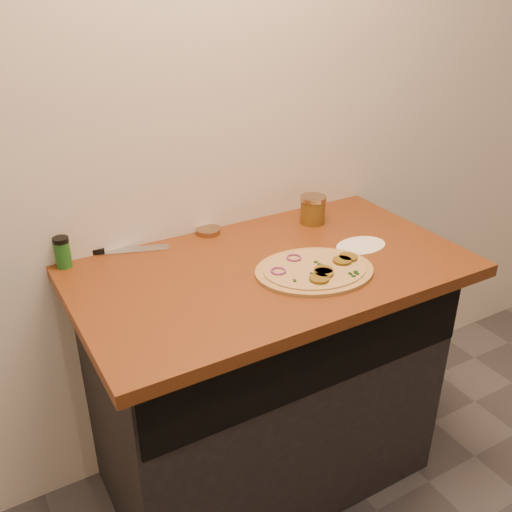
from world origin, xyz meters
TOP-DOWN VIEW (x-y plane):
  - cabinet at (0.00, 1.45)m, footprint 1.10×0.60m
  - countertop at (0.00, 1.42)m, footprint 1.20×0.70m
  - pizza at (0.09, 1.31)m, footprint 0.43×0.43m
  - chefs_knife at (-0.41, 1.75)m, footprint 0.31×0.14m
  - mason_jar_lid at (-0.07, 1.72)m, footprint 0.09×0.09m
  - salsa_jar at (0.29, 1.62)m, footprint 0.09×0.09m
  - spice_shaker at (-0.55, 1.72)m, footprint 0.05×0.05m
  - flour_spill at (0.32, 1.38)m, footprint 0.18×0.18m

SIDE VIEW (x-z plane):
  - cabinet at x=0.00m, z-range 0.00..0.86m
  - countertop at x=0.00m, z-range 0.86..0.90m
  - flour_spill at x=0.32m, z-range 0.90..0.90m
  - chefs_knife at x=-0.41m, z-range 0.90..0.92m
  - pizza at x=0.09m, z-range 0.90..0.92m
  - mason_jar_lid at x=-0.07m, z-range 0.90..0.92m
  - spice_shaker at x=-0.55m, z-range 0.90..1.00m
  - salsa_jar at x=0.29m, z-range 0.90..1.00m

